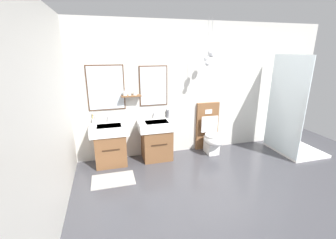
% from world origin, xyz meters
% --- Properties ---
extents(ground_plane, '(6.42, 4.78, 0.10)m').
position_xyz_m(ground_plane, '(0.00, 0.00, -0.05)').
color(ground_plane, '#3D3D42').
rests_on(ground_plane, ground).
extents(wall_back, '(5.22, 0.58, 2.55)m').
position_xyz_m(wall_back, '(-0.02, 1.73, 1.28)').
color(wall_back, beige).
rests_on(wall_back, ground).
extents(wall_left, '(0.12, 3.58, 2.55)m').
position_xyz_m(wall_left, '(-2.55, 0.00, 1.28)').
color(wall_left, beige).
rests_on(wall_left, ground).
extents(bath_mat, '(0.68, 0.44, 0.01)m').
position_xyz_m(bath_mat, '(-1.86, 0.86, 0.01)').
color(bath_mat, '#9E9993').
rests_on(bath_mat, ground).
extents(vanity_sink_left, '(0.68, 0.49, 0.75)m').
position_xyz_m(vanity_sink_left, '(-1.86, 1.46, 0.40)').
color(vanity_sink_left, brown).
rests_on(vanity_sink_left, ground).
extents(tap_on_left_sink, '(0.03, 0.13, 0.11)m').
position_xyz_m(tap_on_left_sink, '(-1.86, 1.64, 0.82)').
color(tap_on_left_sink, silver).
rests_on(tap_on_left_sink, vanity_sink_left).
extents(vanity_sink_right, '(0.68, 0.49, 0.75)m').
position_xyz_m(vanity_sink_right, '(-1.00, 1.46, 0.40)').
color(vanity_sink_right, brown).
rests_on(vanity_sink_right, ground).
extents(tap_on_right_sink, '(0.03, 0.13, 0.11)m').
position_xyz_m(tap_on_right_sink, '(-1.00, 1.64, 0.82)').
color(tap_on_right_sink, silver).
rests_on(tap_on_right_sink, vanity_sink_right).
extents(toilet, '(0.48, 0.63, 1.00)m').
position_xyz_m(toilet, '(0.12, 1.47, 0.38)').
color(toilet, brown).
rests_on(toilet, ground).
extents(toothbrush_cup, '(0.07, 0.07, 0.21)m').
position_xyz_m(toothbrush_cup, '(-2.12, 1.63, 0.81)').
color(toothbrush_cup, silver).
rests_on(toothbrush_cup, vanity_sink_left).
extents(soap_dispenser, '(0.06, 0.06, 0.19)m').
position_xyz_m(soap_dispenser, '(-0.73, 1.64, 0.83)').
color(soap_dispenser, '#4C4C51').
rests_on(soap_dispenser, vanity_sink_right).
extents(shower_tray, '(0.85, 0.93, 1.95)m').
position_xyz_m(shower_tray, '(1.70, 1.01, 0.43)').
color(shower_tray, white).
rests_on(shower_tray, ground).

